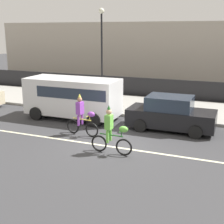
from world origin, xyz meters
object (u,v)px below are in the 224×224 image
Objects in this scene: parked_van_white at (74,95)px; street_lamp_post at (102,41)px; parked_car_black at (171,114)px; parade_cyclist_lime at (112,133)px; parade_cyclist_purple at (82,117)px.

street_lamp_post reaches higher than parked_van_white.
parked_car_black is at bearing -0.33° from parked_van_white.
parked_van_white is (-3.72, 3.86, 0.44)m from parade_cyclist_lime.
parked_van_white is 5.34m from street_lamp_post.
parked_car_black is at bearing 68.73° from parade_cyclist_lime.
parked_car_black is 0.70× the size of street_lamp_post.
parade_cyclist_lime is 0.47× the size of parked_car_black.
street_lamp_post is at bearing 115.90° from parade_cyclist_lime.
parade_cyclist_lime is 0.38× the size of parked_van_white.
parade_cyclist_purple is at bearing 143.15° from parade_cyclist_lime.
parked_car_black is (1.49, 3.83, -0.06)m from parade_cyclist_lime.
parade_cyclist_lime is at bearing -46.02° from parked_van_white.
street_lamp_post reaches higher than parade_cyclist_lime.
street_lamp_post is (-2.05, 6.90, 3.15)m from parade_cyclist_purple.
parked_van_white reaches higher than parade_cyclist_lime.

